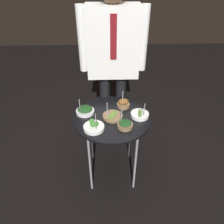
# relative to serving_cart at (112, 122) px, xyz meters

# --- Properties ---
(ground_plane) EXTENTS (8.00, 8.00, 0.00)m
(ground_plane) POSITION_rel_serving_cart_xyz_m (0.00, 0.00, -0.64)
(ground_plane) COLOR black
(serving_cart) EXTENTS (0.66, 0.66, 0.69)m
(serving_cart) POSITION_rel_serving_cart_xyz_m (0.00, 0.00, 0.00)
(serving_cart) COLOR black
(serving_cart) RESTS_ON ground_plane
(bowl_spinach_mid_left) EXTENTS (0.12, 0.12, 0.15)m
(bowl_spinach_mid_left) POSITION_rel_serving_cart_xyz_m (0.10, -0.14, 0.08)
(bowl_spinach_mid_left) COLOR brown
(bowl_spinach_mid_left) RESTS_ON serving_cart
(bowl_spinach_far_rim) EXTENTS (0.16, 0.16, 0.15)m
(bowl_spinach_far_rim) POSITION_rel_serving_cart_xyz_m (-0.23, 0.07, 0.08)
(bowl_spinach_far_rim) COLOR silver
(bowl_spinach_far_rim) RESTS_ON serving_cart
(bowl_asparagus_mid_right) EXTENTS (0.17, 0.17, 0.15)m
(bowl_asparagus_mid_right) POSITION_rel_serving_cart_xyz_m (0.01, -0.01, 0.06)
(bowl_asparagus_mid_right) COLOR brown
(bowl_asparagus_mid_right) RESTS_ON serving_cart
(bowl_roast_near_rim) EXTENTS (0.12, 0.12, 0.18)m
(bowl_roast_near_rim) POSITION_rel_serving_cart_xyz_m (0.11, 0.15, 0.08)
(bowl_roast_near_rim) COLOR brown
(bowl_roast_near_rim) RESTS_ON serving_cart
(bowl_asparagus_back_right) EXTENTS (0.15, 0.15, 0.15)m
(bowl_asparagus_back_right) POSITION_rel_serving_cart_xyz_m (0.23, -0.00, 0.07)
(bowl_asparagus_back_right) COLOR white
(bowl_asparagus_back_right) RESTS_ON serving_cart
(bowl_broccoli_back_left) EXTENTS (0.16, 0.16, 0.17)m
(bowl_broccoli_back_left) POSITION_rel_serving_cart_xyz_m (-0.15, -0.15, 0.07)
(bowl_broccoli_back_left) COLOR white
(bowl_broccoli_back_left) RESTS_ON serving_cart
(waiter_figure) EXTENTS (0.63, 0.24, 1.71)m
(waiter_figure) POSITION_rel_serving_cart_xyz_m (0.03, 0.50, 0.44)
(waiter_figure) COLOR black
(waiter_figure) RESTS_ON ground_plane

